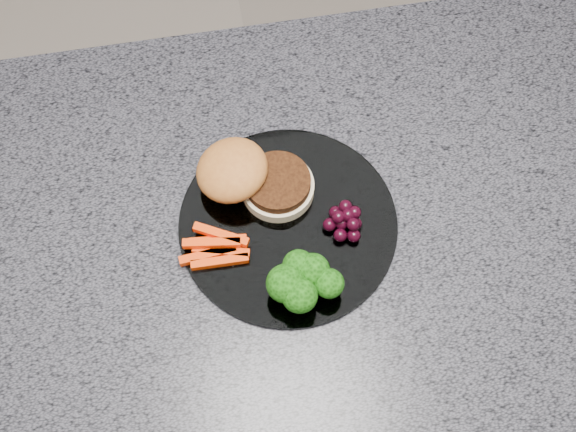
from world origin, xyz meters
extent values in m
plane|color=#A7998C|center=(0.00, 0.00, 0.00)|extent=(4.00, 4.00, 0.00)
cube|color=#56381D|center=(0.00, 0.00, 0.43)|extent=(1.20, 0.60, 0.86)
cube|color=#4D4C56|center=(0.00, 0.00, 0.88)|extent=(1.20, 0.60, 0.04)
cylinder|color=white|center=(-0.05, 0.00, 0.90)|extent=(0.26, 0.26, 0.01)
cylinder|color=beige|center=(-0.06, 0.04, 0.91)|extent=(0.11, 0.11, 0.02)
cylinder|color=#42210C|center=(-0.06, 0.04, 0.93)|extent=(0.10, 0.10, 0.01)
ellipsoid|color=#B66D2D|center=(-0.11, 0.06, 0.93)|extent=(0.11, 0.11, 0.05)
cube|color=#FC3A04|center=(-0.14, -0.01, 0.91)|extent=(0.07, 0.02, 0.01)
cube|color=#FC3A04|center=(-0.13, -0.03, 0.91)|extent=(0.07, 0.03, 0.01)
cube|color=#FC3A04|center=(-0.15, -0.03, 0.91)|extent=(0.07, 0.02, 0.01)
cube|color=#FC3A04|center=(-0.13, -0.01, 0.92)|extent=(0.06, 0.04, 0.01)
cube|color=#FC3A04|center=(-0.14, -0.02, 0.92)|extent=(0.07, 0.02, 0.01)
cube|color=#FC3A04|center=(-0.14, -0.04, 0.91)|extent=(0.07, 0.01, 0.01)
cylinder|color=#598731|center=(-0.07, -0.09, 0.92)|extent=(0.02, 0.02, 0.02)
ellipsoid|color=black|center=(-0.07, -0.09, 0.94)|extent=(0.04, 0.04, 0.04)
cylinder|color=#598731|center=(-0.04, -0.08, 0.92)|extent=(0.01, 0.01, 0.02)
ellipsoid|color=black|center=(-0.04, -0.08, 0.94)|extent=(0.04, 0.04, 0.03)
cylinder|color=#598731|center=(-0.06, -0.10, 0.92)|extent=(0.01, 0.01, 0.02)
ellipsoid|color=black|center=(-0.06, -0.10, 0.94)|extent=(0.04, 0.04, 0.04)
cylinder|color=#598731|center=(-0.02, -0.10, 0.92)|extent=(0.01, 0.01, 0.02)
ellipsoid|color=black|center=(-0.02, -0.10, 0.94)|extent=(0.03, 0.03, 0.03)
cylinder|color=#598731|center=(-0.05, -0.07, 0.92)|extent=(0.01, 0.01, 0.02)
ellipsoid|color=black|center=(-0.05, -0.07, 0.94)|extent=(0.04, 0.04, 0.03)
sphere|color=black|center=(0.01, -0.02, 0.91)|extent=(0.02, 0.02, 0.02)
sphere|color=black|center=(0.03, -0.02, 0.91)|extent=(0.02, 0.02, 0.02)
sphere|color=black|center=(0.02, 0.00, 0.91)|extent=(0.02, 0.02, 0.02)
sphere|color=black|center=(0.01, 0.00, 0.91)|extent=(0.02, 0.02, 0.02)
sphere|color=black|center=(0.00, -0.02, 0.91)|extent=(0.02, 0.02, 0.02)
sphere|color=black|center=(0.01, -0.03, 0.91)|extent=(0.02, 0.02, 0.02)
sphere|color=black|center=(0.02, -0.03, 0.91)|extent=(0.02, 0.02, 0.02)
sphere|color=black|center=(0.02, -0.01, 0.93)|extent=(0.02, 0.02, 0.02)
sphere|color=black|center=(0.01, -0.01, 0.93)|extent=(0.02, 0.02, 0.02)
sphere|color=black|center=(0.02, -0.02, 0.93)|extent=(0.02, 0.02, 0.02)
sphere|color=black|center=(0.02, 0.00, 0.93)|extent=(0.02, 0.02, 0.02)
sphere|color=black|center=(0.03, -0.01, 0.93)|extent=(0.02, 0.02, 0.02)
camera|label=1|loc=(-0.12, -0.39, 1.77)|focal=50.00mm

